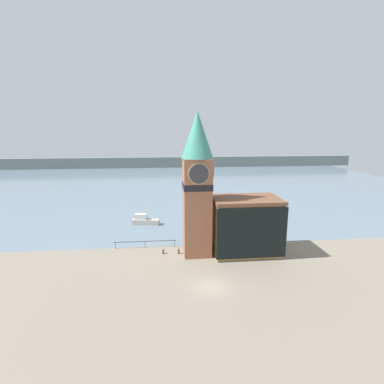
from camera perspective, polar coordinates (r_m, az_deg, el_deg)
The scene contains 9 objects.
ground_plane at distance 38.37m, azimuth 3.50°, elevation -17.49°, with size 160.00×160.00×0.00m, color gray.
water at distance 108.02m, azimuth -2.73°, elevation 2.02°, with size 160.00×120.00×0.00m.
far_shoreline at distance 147.22m, azimuth -3.59°, elevation 5.70°, with size 180.00×3.00×5.00m.
pier_railing at distance 49.44m, azimuth -8.93°, elevation -9.38°, with size 10.04×0.08×1.09m.
clock_tower at distance 43.74m, azimuth 0.99°, elevation 2.09°, with size 4.64×4.64×21.33m.
pier_building at distance 46.71m, azimuth 10.20°, elevation -6.29°, with size 10.25×6.91×8.65m.
boat_near at distance 60.83m, azimuth -9.04°, elevation -5.39°, with size 5.52×2.34×2.17m.
mooring_bollard_near at distance 47.03m, azimuth -5.51°, elevation -11.12°, with size 0.34×0.34×0.80m.
mooring_bollard_far at distance 46.79m, azimuth -2.57°, elevation -11.14°, with size 0.34×0.34×0.87m.
Camera 1 is at (-5.58, -32.89, 18.96)m, focal length 28.00 mm.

